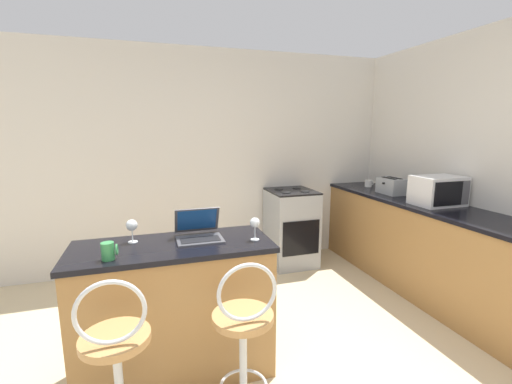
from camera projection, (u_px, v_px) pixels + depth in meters
name	position (u px, v px, depth m)	size (l,w,h in m)	color
wall_back	(193.00, 161.00, 4.09)	(12.00, 0.06, 2.60)	silver
breakfast_bar	(176.00, 310.00, 2.32)	(1.29, 0.55, 0.94)	#9E703D
counter_right	(440.00, 254.00, 3.34)	(0.62, 3.27, 0.94)	#9E703D
bar_stool_near	(118.00, 374.00, 1.70)	(0.40, 0.40, 1.01)	silver
bar_stool_far	(244.00, 349.00, 1.89)	(0.40, 0.40, 1.01)	silver
laptop	(199.00, 231.00, 2.35)	(0.31, 0.29, 0.20)	#47474C
microwave	(438.00, 191.00, 3.36)	(0.46, 0.33, 0.29)	silver
toaster	(391.00, 186.00, 3.94)	(0.22, 0.31, 0.19)	#9EA3A8
stove_range	(291.00, 227.00, 4.26)	(0.54, 0.60, 0.94)	#9EA3A8
mug_green	(109.00, 251.00, 1.96)	(0.09, 0.07, 0.10)	#338447
wine_glass_tall	(132.00, 226.00, 2.25)	(0.07, 0.07, 0.16)	silver
wine_glass_short	(255.00, 224.00, 2.30)	(0.07, 0.07, 0.16)	silver
mug_white	(369.00, 183.00, 4.42)	(0.11, 0.09, 0.09)	white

